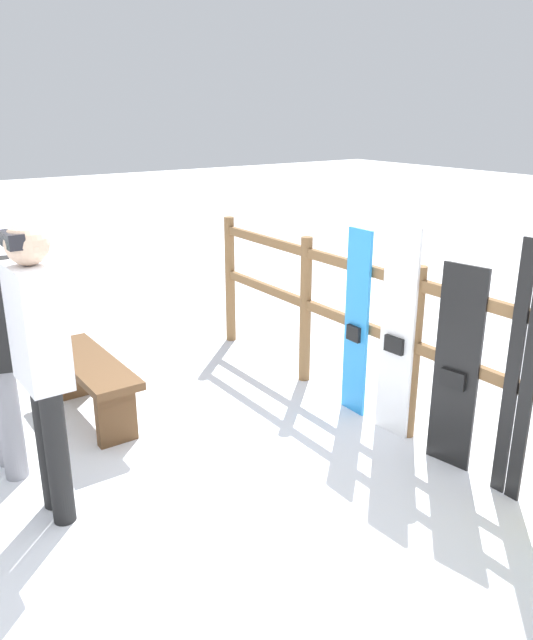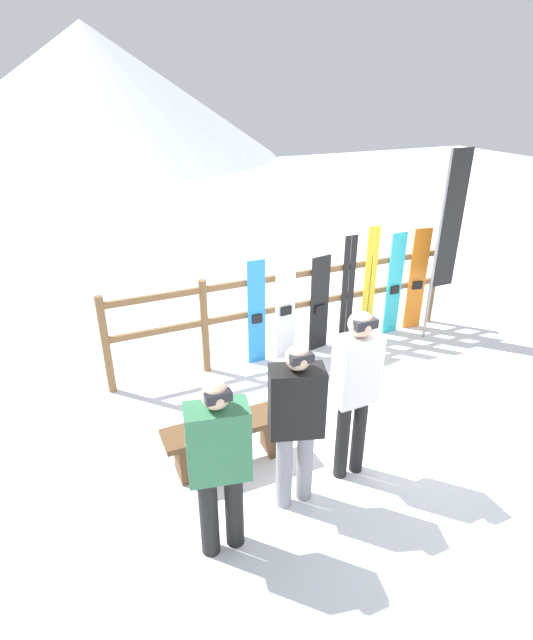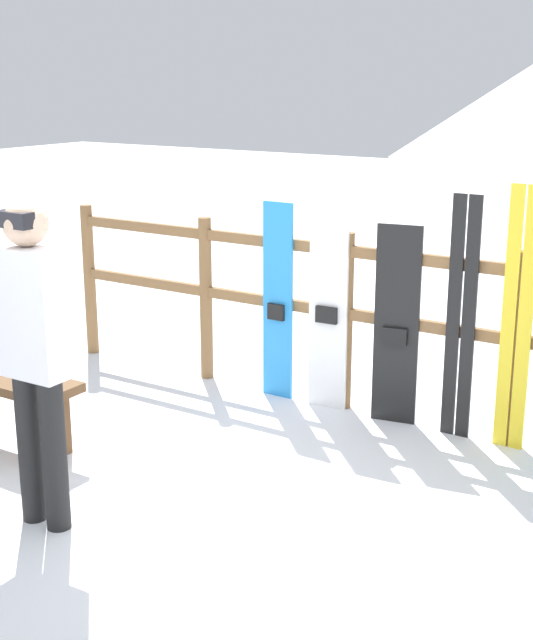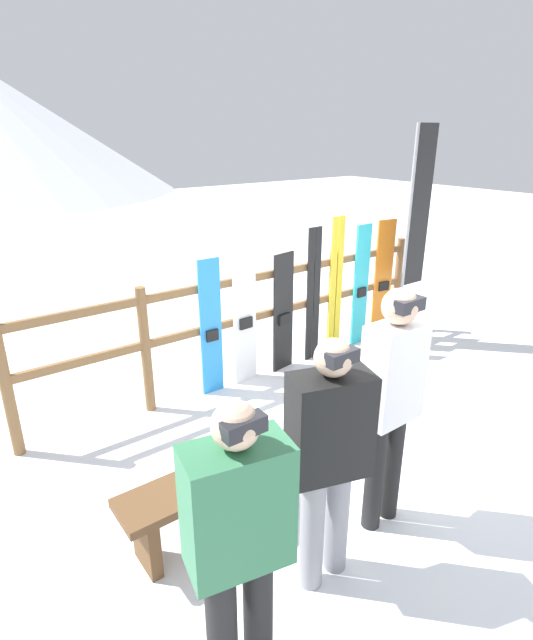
{
  "view_description": "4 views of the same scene",
  "coord_description": "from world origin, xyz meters",
  "px_view_note": "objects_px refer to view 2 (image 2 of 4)",
  "views": [
    {
      "loc": [
        2.79,
        -1.31,
        2.32
      ],
      "look_at": [
        -0.57,
        1.04,
        0.92
      ],
      "focal_mm": 35.0,
      "sensor_mm": 36.0,
      "label": 1
    },
    {
      "loc": [
        -2.84,
        -3.68,
        3.54
      ],
      "look_at": [
        -0.67,
        1.24,
        0.94
      ],
      "focal_mm": 28.0,
      "sensor_mm": 36.0,
      "label": 2
    },
    {
      "loc": [
        2.82,
        -3.56,
        2.37
      ],
      "look_at": [
        -0.25,
        1.25,
        0.78
      ],
      "focal_mm": 50.0,
      "sensor_mm": 36.0,
      "label": 3
    },
    {
      "loc": [
        -2.93,
        -2.33,
        2.67
      ],
      "look_at": [
        -0.51,
        0.93,
        1.11
      ],
      "focal_mm": 28.0,
      "sensor_mm": 36.0,
      "label": 4
    }
  ],
  "objects_px": {
    "snowboard_blue": "(256,313)",
    "snowboard_white": "(285,305)",
    "person_black": "(296,417)",
    "ski_pair_black": "(348,291)",
    "person_plaid_green": "(219,460)",
    "rental_flag": "(447,231)",
    "ski_pair_yellow": "(370,284)",
    "person_white": "(356,384)",
    "snowboard_black_stripe": "(319,304)",
    "snowboard_cyan": "(394,285)",
    "snowboard_orange": "(417,280)",
    "bench": "(226,435)"
  },
  "relations": [
    {
      "from": "snowboard_orange",
      "to": "bench",
      "type": "bearing_deg",
      "value": -154.72
    },
    {
      "from": "bench",
      "to": "person_white",
      "type": "distance_m",
      "value": 1.4
    },
    {
      "from": "person_black",
      "to": "ski_pair_yellow",
      "type": "relative_size",
      "value": 0.95
    },
    {
      "from": "snowboard_black_stripe",
      "to": "ski_pair_yellow",
      "type": "xyz_separation_m",
      "value": [
        0.82,
        0.0,
        0.16
      ]
    },
    {
      "from": "snowboard_black_stripe",
      "to": "rental_flag",
      "type": "relative_size",
      "value": 0.51
    },
    {
      "from": "snowboard_cyan",
      "to": "snowboard_blue",
      "type": "bearing_deg",
      "value": -180.0
    },
    {
      "from": "snowboard_blue",
      "to": "snowboard_orange",
      "type": "relative_size",
      "value": 0.93
    },
    {
      "from": "person_black",
      "to": "ski_pair_black",
      "type": "relative_size",
      "value": 1.0
    },
    {
      "from": "snowboard_blue",
      "to": "rental_flag",
      "type": "xyz_separation_m",
      "value": [
        2.73,
        -0.35,
        0.9
      ]
    },
    {
      "from": "snowboard_black_stripe",
      "to": "ski_pair_yellow",
      "type": "relative_size",
      "value": 0.81
    },
    {
      "from": "bench",
      "to": "snowboard_blue",
      "type": "distance_m",
      "value": 2.09
    },
    {
      "from": "snowboard_black_stripe",
      "to": "snowboard_orange",
      "type": "height_order",
      "value": "snowboard_orange"
    },
    {
      "from": "ski_pair_black",
      "to": "snowboard_orange",
      "type": "distance_m",
      "value": 1.23
    },
    {
      "from": "ski_pair_yellow",
      "to": "rental_flag",
      "type": "height_order",
      "value": "rental_flag"
    },
    {
      "from": "person_white",
      "to": "ski_pair_yellow",
      "type": "relative_size",
      "value": 1.03
    },
    {
      "from": "snowboard_orange",
      "to": "rental_flag",
      "type": "distance_m",
      "value": 0.92
    },
    {
      "from": "snowboard_blue",
      "to": "snowboard_white",
      "type": "height_order",
      "value": "snowboard_white"
    },
    {
      "from": "snowboard_white",
      "to": "snowboard_black_stripe",
      "type": "height_order",
      "value": "snowboard_white"
    },
    {
      "from": "person_black",
      "to": "rental_flag",
      "type": "bearing_deg",
      "value": 31.94
    },
    {
      "from": "person_white",
      "to": "rental_flag",
      "type": "distance_m",
      "value": 3.46
    },
    {
      "from": "person_white",
      "to": "snowboard_white",
      "type": "xyz_separation_m",
      "value": [
        0.44,
        2.37,
        -0.26
      ]
    },
    {
      "from": "person_white",
      "to": "ski_pair_black",
      "type": "xyz_separation_m",
      "value": [
        1.42,
        2.37,
        -0.22
      ]
    },
    {
      "from": "person_plaid_green",
      "to": "snowboard_blue",
      "type": "bearing_deg",
      "value": 61.9
    },
    {
      "from": "bench",
      "to": "person_plaid_green",
      "type": "height_order",
      "value": "person_plaid_green"
    },
    {
      "from": "person_black",
      "to": "person_plaid_green",
      "type": "relative_size",
      "value": 1.01
    },
    {
      "from": "ski_pair_yellow",
      "to": "snowboard_cyan",
      "type": "height_order",
      "value": "ski_pair_yellow"
    },
    {
      "from": "ski_pair_black",
      "to": "bench",
      "type": "bearing_deg",
      "value": -144.72
    },
    {
      "from": "person_white",
      "to": "snowboard_orange",
      "type": "xyz_separation_m",
      "value": [
        2.65,
        2.37,
        -0.25
      ]
    },
    {
      "from": "snowboard_white",
      "to": "ski_pair_yellow",
      "type": "height_order",
      "value": "ski_pair_yellow"
    },
    {
      "from": "person_white",
      "to": "snowboard_white",
      "type": "height_order",
      "value": "person_white"
    },
    {
      "from": "snowboard_blue",
      "to": "snowboard_black_stripe",
      "type": "height_order",
      "value": "snowboard_blue"
    },
    {
      "from": "snowboard_white",
      "to": "snowboard_cyan",
      "type": "relative_size",
      "value": 0.99
    },
    {
      "from": "snowboard_white",
      "to": "ski_pair_yellow",
      "type": "xyz_separation_m",
      "value": [
        1.36,
        0.0,
        0.08
      ]
    },
    {
      "from": "snowboard_black_stripe",
      "to": "ski_pair_black",
      "type": "relative_size",
      "value": 0.86
    },
    {
      "from": "ski_pair_yellow",
      "to": "snowboard_orange",
      "type": "bearing_deg",
      "value": -0.22
    },
    {
      "from": "snowboard_black_stripe",
      "to": "ski_pair_black",
      "type": "bearing_deg",
      "value": 0.44
    },
    {
      "from": "snowboard_blue",
      "to": "rental_flag",
      "type": "relative_size",
      "value": 0.54
    },
    {
      "from": "bench",
      "to": "person_black",
      "type": "bearing_deg",
      "value": -61.0
    },
    {
      "from": "bench",
      "to": "ski_pair_yellow",
      "type": "relative_size",
      "value": 0.73
    },
    {
      "from": "ski_pair_black",
      "to": "rental_flag",
      "type": "height_order",
      "value": "rental_flag"
    },
    {
      "from": "snowboard_blue",
      "to": "rental_flag",
      "type": "bearing_deg",
      "value": -7.35
    },
    {
      "from": "person_white",
      "to": "snowboard_cyan",
      "type": "height_order",
      "value": "person_white"
    },
    {
      "from": "bench",
      "to": "ski_pair_yellow",
      "type": "distance_m",
      "value": 3.38
    },
    {
      "from": "snowboard_white",
      "to": "rental_flag",
      "type": "bearing_deg",
      "value": -8.68
    },
    {
      "from": "person_plaid_green",
      "to": "ski_pair_black",
      "type": "height_order",
      "value": "ski_pair_black"
    },
    {
      "from": "ski_pair_black",
      "to": "rental_flag",
      "type": "distance_m",
      "value": 1.59
    },
    {
      "from": "snowboard_cyan",
      "to": "rental_flag",
      "type": "relative_size",
      "value": 0.58
    },
    {
      "from": "snowboard_orange",
      "to": "rental_flag",
      "type": "bearing_deg",
      "value": -75.68
    },
    {
      "from": "snowboard_blue",
      "to": "snowboard_white",
      "type": "xyz_separation_m",
      "value": [
        0.42,
        0.0,
        0.04
      ]
    },
    {
      "from": "ski_pair_black",
      "to": "ski_pair_yellow",
      "type": "bearing_deg",
      "value": 0.0
    }
  ]
}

